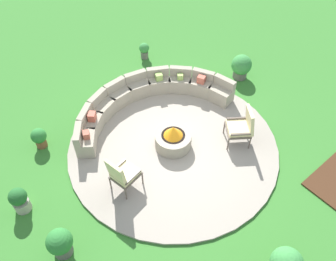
% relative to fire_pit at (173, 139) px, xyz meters
% --- Properties ---
extents(ground_plane, '(24.00, 24.00, 0.00)m').
position_rel_fire_pit_xyz_m(ground_plane, '(0.00, 0.00, -0.31)').
color(ground_plane, '#387A2D').
extents(patio_circle, '(5.34, 5.34, 0.06)m').
position_rel_fire_pit_xyz_m(patio_circle, '(0.00, 0.00, -0.28)').
color(patio_circle, '#9E9384').
rests_on(patio_circle, ground_plane).
extents(fire_pit, '(0.92, 0.92, 0.67)m').
position_rel_fire_pit_xyz_m(fire_pit, '(0.00, 0.00, 0.00)').
color(fire_pit, '#9E937F').
rests_on(fire_pit, patio_circle).
extents(curved_stone_bench, '(4.51, 2.36, 0.71)m').
position_rel_fire_pit_xyz_m(curved_stone_bench, '(0.37, 1.59, 0.04)').
color(curved_stone_bench, '#9E937F').
rests_on(curved_stone_bench, patio_circle).
extents(lounge_chair_front_left, '(0.72, 0.63, 1.11)m').
position_rel_fire_pit_xyz_m(lounge_chair_front_left, '(-1.71, -0.25, 0.31)').
color(lounge_chair_front_left, brown).
rests_on(lounge_chair_front_left, patio_circle).
extents(lounge_chair_front_right, '(0.83, 0.86, 1.06)m').
position_rel_fire_pit_xyz_m(lounge_chair_front_right, '(1.42, -0.98, 0.29)').
color(lounge_chair_front_right, brown).
rests_on(lounge_chair_front_right, patio_circle).
extents(potted_plant_0, '(0.53, 0.53, 0.71)m').
position_rel_fire_pit_xyz_m(potted_plant_0, '(-3.53, -0.67, 0.07)').
color(potted_plant_0, '#605B56').
rests_on(potted_plant_0, ground_plane).
extents(potted_plant_1, '(0.61, 0.61, 0.78)m').
position_rel_fire_pit_xyz_m(potted_plant_1, '(3.41, 0.80, 0.10)').
color(potted_plant_1, '#605B56').
rests_on(potted_plant_1, ground_plane).
extents(potted_plant_2, '(0.32, 0.32, 0.54)m').
position_rel_fire_pit_xyz_m(potted_plant_2, '(1.79, 3.50, -0.01)').
color(potted_plant_2, '#605B56').
rests_on(potted_plant_2, ground_plane).
extents(potted_plant_3, '(0.40, 0.40, 0.68)m').
position_rel_fire_pit_xyz_m(potted_plant_3, '(-3.71, 0.80, 0.05)').
color(potted_plant_3, '#A89E8E').
rests_on(potted_plant_3, ground_plane).
extents(potted_plant_4, '(0.39, 0.39, 0.57)m').
position_rel_fire_pit_xyz_m(potted_plant_4, '(-2.55, 2.21, 0.01)').
color(potted_plant_4, brown).
rests_on(potted_plant_4, ground_plane).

